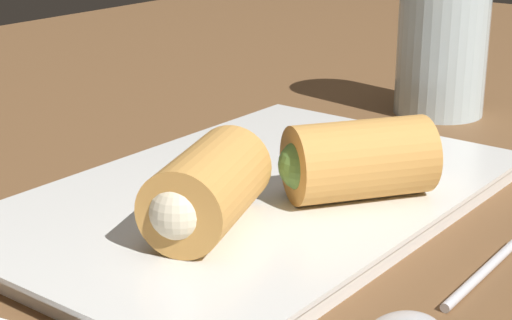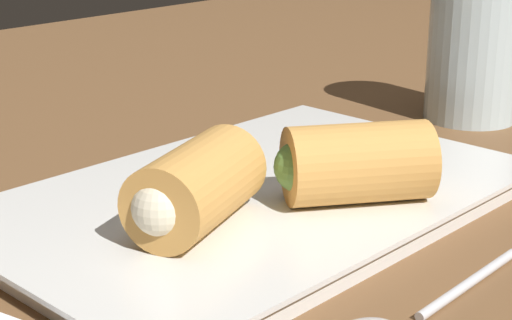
% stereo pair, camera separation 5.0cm
% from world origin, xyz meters
% --- Properties ---
extents(table_surface, '(1.80, 1.40, 0.02)m').
position_xyz_m(table_surface, '(0.00, 0.00, 0.01)').
color(table_surface, brown).
rests_on(table_surface, ground).
extents(serving_plate, '(0.33, 0.21, 0.01)m').
position_xyz_m(serving_plate, '(-0.02, 0.03, 0.03)').
color(serving_plate, silver).
rests_on(serving_plate, table_surface).
extents(roll_front_left, '(0.09, 0.07, 0.05)m').
position_xyz_m(roll_front_left, '(-0.09, 0.01, 0.06)').
color(roll_front_left, '#D19347').
rests_on(roll_front_left, serving_plate).
extents(roll_front_right, '(0.09, 0.09, 0.05)m').
position_xyz_m(roll_front_right, '(0.00, -0.03, 0.06)').
color(roll_front_right, '#D19347').
rests_on(roll_front_right, serving_plate).
extents(drinking_glass, '(0.08, 0.08, 0.13)m').
position_xyz_m(drinking_glass, '(0.25, 0.04, 0.09)').
color(drinking_glass, silver).
rests_on(drinking_glass, table_surface).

